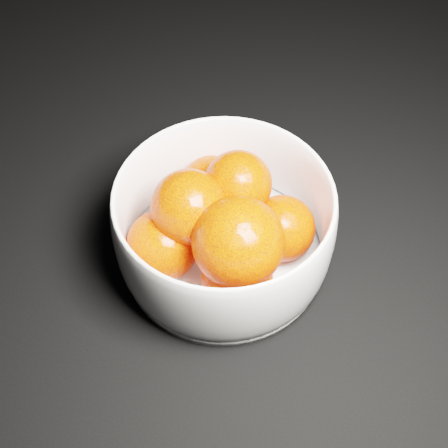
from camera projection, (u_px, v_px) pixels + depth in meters
The scene contains 3 objects.
ground at pixel (358, 134), 0.72m from camera, with size 3.00×3.00×0.00m, color black.
bowl at pixel (224, 227), 0.57m from camera, with size 0.20×0.20×0.10m.
orange_pile at pixel (222, 227), 0.56m from camera, with size 0.15×0.15×0.11m.
Camera 1 is at (0.20, -0.50, 0.51)m, focal length 50.00 mm.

